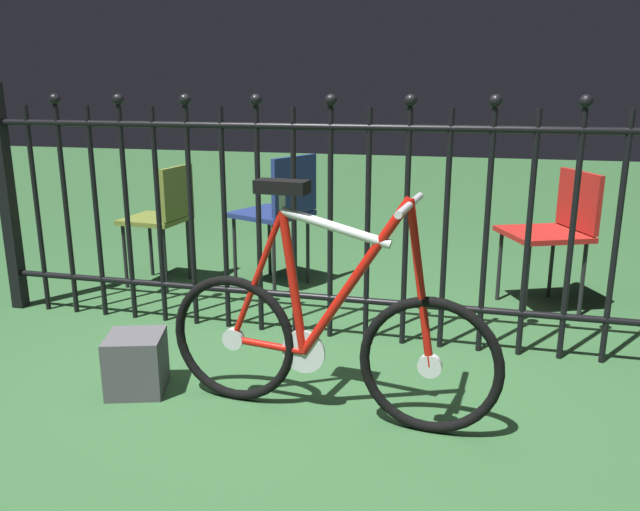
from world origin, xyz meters
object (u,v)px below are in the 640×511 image
bicycle (326,336)px  chair_navy (280,206)px  display_crate (136,363)px  chair_red (556,225)px  chair_olive (164,212)px

bicycle → chair_navy: (-0.68, 1.57, 0.20)m
display_crate → chair_red: bearing=40.8°
chair_navy → bicycle: bearing=-66.4°
chair_navy → chair_red: chair_navy is taller
chair_red → chair_olive: size_ratio=1.03×
chair_red → display_crate: size_ratio=3.18×
chair_navy → chair_olive: bearing=-169.8°
bicycle → chair_navy: size_ratio=1.56×
chair_navy → display_crate: size_ratio=3.40×
bicycle → display_crate: size_ratio=5.29×
chair_olive → display_crate: size_ratio=3.11×
chair_red → display_crate: chair_red is taller
bicycle → chair_olive: size_ratio=1.70×
chair_navy → chair_olive: 0.76m
chair_red → chair_navy: bearing=-179.6°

